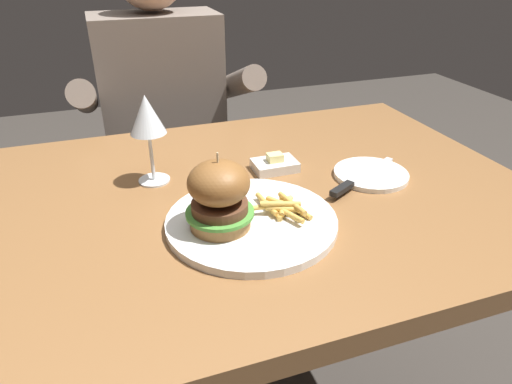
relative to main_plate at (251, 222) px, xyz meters
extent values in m
cube|color=brown|center=(0.00, 0.11, -0.03)|extent=(1.15, 0.77, 0.04)
cylinder|color=brown|center=(-0.51, 0.44, -0.40)|extent=(0.06, 0.06, 0.70)
cylinder|color=brown|center=(0.52, 0.44, -0.40)|extent=(0.06, 0.06, 0.70)
cylinder|color=white|center=(0.00, 0.00, 0.00)|extent=(0.29, 0.29, 0.01)
cylinder|color=#9E6B38|center=(-0.05, -0.01, 0.02)|extent=(0.10, 0.10, 0.02)
cylinder|color=#4C9338|center=(-0.05, -0.01, 0.03)|extent=(0.11, 0.11, 0.01)
cylinder|color=brown|center=(-0.05, -0.01, 0.04)|extent=(0.09, 0.09, 0.02)
ellipsoid|color=brown|center=(-0.05, -0.01, 0.09)|extent=(0.10, 0.10, 0.07)
cylinder|color=#CCB78C|center=(-0.05, -0.01, 0.11)|extent=(0.00, 0.00, 0.05)
cylinder|color=gold|center=(0.04, 0.00, 0.01)|extent=(0.02, 0.06, 0.01)
cylinder|color=gold|center=(0.08, -0.02, 0.01)|extent=(0.03, 0.05, 0.01)
cylinder|color=gold|center=(0.04, 0.02, 0.02)|extent=(0.02, 0.07, 0.01)
cylinder|color=#EABC5B|center=(0.06, 0.01, 0.02)|extent=(0.05, 0.03, 0.01)
cylinder|color=#E0B251|center=(0.06, 0.00, 0.02)|extent=(0.04, 0.06, 0.01)
cylinder|color=#E0B251|center=(0.03, 0.00, 0.02)|extent=(0.07, 0.02, 0.01)
cylinder|color=gold|center=(0.07, -0.01, 0.03)|extent=(0.02, 0.08, 0.01)
cylinder|color=#E0B251|center=(0.05, -0.01, 0.02)|extent=(0.05, 0.03, 0.01)
cylinder|color=#E0B251|center=(0.05, -0.01, 0.03)|extent=(0.07, 0.03, 0.01)
cylinder|color=gold|center=(0.06, -0.03, 0.02)|extent=(0.03, 0.06, 0.01)
cylinder|color=gold|center=(0.06, 0.01, 0.02)|extent=(0.03, 0.07, 0.01)
cylinder|color=silver|center=(-0.13, 0.21, -0.01)|extent=(0.06, 0.06, 0.00)
cylinder|color=silver|center=(-0.13, 0.21, 0.05)|extent=(0.01, 0.01, 0.10)
cone|color=silver|center=(-0.13, 0.21, 0.13)|extent=(0.07, 0.07, 0.07)
cylinder|color=white|center=(0.29, 0.09, 0.00)|extent=(0.15, 0.15, 0.01)
cube|color=silver|center=(0.29, 0.09, 0.01)|extent=(0.14, 0.09, 0.00)
cube|color=black|center=(0.19, 0.04, 0.01)|extent=(0.06, 0.04, 0.01)
cube|color=white|center=(0.11, 0.18, 0.00)|extent=(0.09, 0.06, 0.02)
cube|color=#F4E58C|center=(0.11, 0.18, 0.02)|extent=(0.03, 0.02, 0.02)
cube|color=#282833|center=(-0.03, 0.78, -0.52)|extent=(0.30, 0.22, 0.46)
cube|color=#72665B|center=(-0.03, 0.78, -0.03)|extent=(0.36, 0.20, 0.52)
cylinder|color=#72665B|center=(-0.25, 0.70, 0.03)|extent=(0.07, 0.34, 0.18)
cylinder|color=#72665B|center=(0.19, 0.70, 0.03)|extent=(0.07, 0.34, 0.18)
camera|label=1|loc=(-0.20, -0.61, 0.41)|focal=32.00mm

